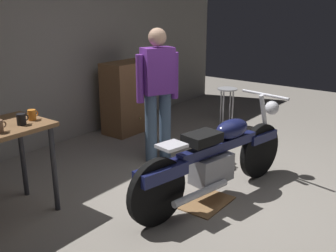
{
  "coord_description": "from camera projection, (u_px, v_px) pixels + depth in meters",
  "views": [
    {
      "loc": [
        -3.29,
        -1.81,
        1.94
      ],
      "look_at": [
        -0.02,
        0.7,
        0.65
      ],
      "focal_mm": 41.94,
      "sensor_mm": 36.0,
      "label": 1
    }
  ],
  "objects": [
    {
      "name": "shop_stool",
      "position": [
        227.0,
        97.0,
        6.33
      ],
      "size": [
        0.32,
        0.32,
        0.64
      ],
      "color": "#B2B2B7",
      "rests_on": "ground_plane"
    },
    {
      "name": "wooden_dresser",
      "position": [
        128.0,
        97.0,
        6.09
      ],
      "size": [
        0.8,
        0.47,
        1.1
      ],
      "color": "brown",
      "rests_on": "ground_plane"
    },
    {
      "name": "mug_black_matte",
      "position": [
        22.0,
        119.0,
        3.5
      ],
      "size": [
        0.12,
        0.08,
        0.1
      ],
      "color": "black",
      "rests_on": "workbench"
    },
    {
      "name": "ground_plane",
      "position": [
        222.0,
        197.0,
        4.12
      ],
      "size": [
        12.0,
        12.0,
        0.0
      ],
      "primitive_type": "plane",
      "color": "gray"
    },
    {
      "name": "person_standing",
      "position": [
        158.0,
        90.0,
        4.84
      ],
      "size": [
        0.53,
        0.36,
        1.67
      ],
      "rotation": [
        0.0,
        0.0,
        2.72
      ],
      "color": "#455C77",
      "rests_on": "ground_plane"
    },
    {
      "name": "motorcycle",
      "position": [
        216.0,
        157.0,
        3.99
      ],
      "size": [
        2.16,
        0.72,
        1.0
      ],
      "rotation": [
        0.0,
        0.0,
        -0.19
      ],
      "color": "black",
      "rests_on": "ground_plane"
    },
    {
      "name": "back_wall",
      "position": [
        45.0,
        34.0,
        5.29
      ],
      "size": [
        8.0,
        0.12,
        3.1
      ],
      "primitive_type": "cube",
      "color": "gray",
      "rests_on": "ground_plane"
    },
    {
      "name": "mug_orange_travel",
      "position": [
        32.0,
        115.0,
        3.65
      ],
      "size": [
        0.11,
        0.07,
        0.1
      ],
      "color": "orange",
      "rests_on": "workbench"
    },
    {
      "name": "drip_tray",
      "position": [
        206.0,
        202.0,
        3.99
      ],
      "size": [
        0.56,
        0.4,
        0.01
      ],
      "primitive_type": "cube",
      "color": "olive",
      "rests_on": "ground_plane"
    }
  ]
}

